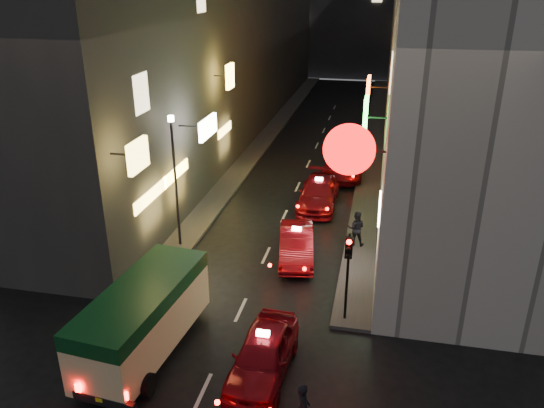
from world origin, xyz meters
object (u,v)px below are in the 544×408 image
Objects in this scene: taxi_near at (263,351)px; traffic_light at (348,260)px; pedestrian_crossing at (303,405)px; lamp_post at (175,173)px; minibus at (143,312)px.

traffic_light reaches higher than taxi_near.
pedestrian_crossing is 0.30× the size of lamp_post.
pedestrian_crossing is (5.75, -2.32, -0.68)m from minibus.
taxi_near reaches higher than pedestrian_crossing.
pedestrian_crossing is 5.70m from traffic_light.
taxi_near is 2.94× the size of pedestrian_crossing.
taxi_near is (4.12, -0.21, -0.76)m from minibus.
minibus is 0.99× the size of lamp_post.
lamp_post reaches higher than traffic_light.
minibus is at bearing 43.83° from pedestrian_crossing.
minibus is at bearing -77.20° from lamp_post.
traffic_light is (2.35, 3.27, 1.83)m from taxi_near.
lamp_post is (-8.20, 4.53, 1.04)m from traffic_light.
lamp_post reaches higher than minibus.
taxi_near is 2.66m from pedestrian_crossing.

